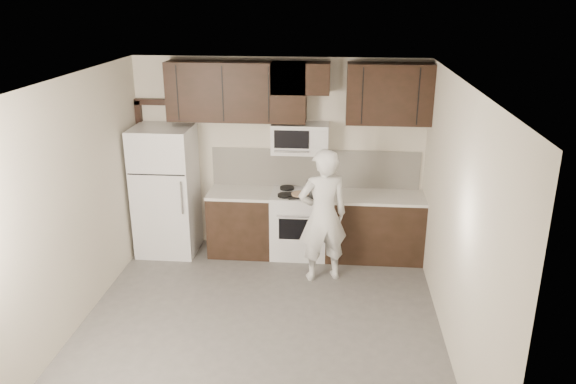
# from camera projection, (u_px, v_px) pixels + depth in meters

# --- Properties ---
(floor) EXTENTS (4.50, 4.50, 0.00)m
(floor) POSITION_uv_depth(u_px,v_px,m) (259.00, 329.00, 6.18)
(floor) COLOR #565351
(floor) RESTS_ON ground
(back_wall) EXTENTS (4.00, 0.00, 4.00)m
(back_wall) POSITION_uv_depth(u_px,v_px,m) (280.00, 155.00, 7.84)
(back_wall) COLOR beige
(back_wall) RESTS_ON ground
(ceiling) EXTENTS (4.50, 4.50, 0.00)m
(ceiling) POSITION_uv_depth(u_px,v_px,m) (254.00, 82.00, 5.27)
(ceiling) COLOR white
(ceiling) RESTS_ON back_wall
(counter_run) EXTENTS (2.95, 0.64, 0.91)m
(counter_run) POSITION_uv_depth(u_px,v_px,m) (321.00, 224.00, 7.80)
(counter_run) COLOR black
(counter_run) RESTS_ON floor
(stove) EXTENTS (0.76, 0.66, 0.94)m
(stove) POSITION_uv_depth(u_px,v_px,m) (299.00, 223.00, 7.82)
(stove) COLOR silver
(stove) RESTS_ON floor
(backsplash) EXTENTS (2.90, 0.02, 0.54)m
(backsplash) POSITION_uv_depth(u_px,v_px,m) (315.00, 168.00, 7.84)
(backsplash) COLOR silver
(backsplash) RESTS_ON counter_run
(upper_cabinets) EXTENTS (3.48, 0.35, 0.78)m
(upper_cabinets) POSITION_uv_depth(u_px,v_px,m) (294.00, 91.00, 7.34)
(upper_cabinets) COLOR black
(upper_cabinets) RESTS_ON back_wall
(microwave) EXTENTS (0.76, 0.42, 0.40)m
(microwave) POSITION_uv_depth(u_px,v_px,m) (300.00, 138.00, 7.53)
(microwave) COLOR silver
(microwave) RESTS_ON upper_cabinets
(refrigerator) EXTENTS (0.80, 0.76, 1.80)m
(refrigerator) POSITION_uv_depth(u_px,v_px,m) (166.00, 191.00, 7.78)
(refrigerator) COLOR silver
(refrigerator) RESTS_ON floor
(door_trim) EXTENTS (0.50, 0.08, 2.12)m
(door_trim) POSITION_uv_depth(u_px,v_px,m) (146.00, 160.00, 8.00)
(door_trim) COLOR black
(door_trim) RESTS_ON floor
(saucepan) EXTENTS (0.31, 0.18, 0.17)m
(saucepan) POSITION_uv_depth(u_px,v_px,m) (313.00, 185.00, 7.77)
(saucepan) COLOR silver
(saucepan) RESTS_ON stove
(baking_tray) EXTENTS (0.41, 0.35, 0.02)m
(baking_tray) POSITION_uv_depth(u_px,v_px,m) (300.00, 195.00, 7.56)
(baking_tray) COLOR black
(baking_tray) RESTS_ON counter_run
(pizza) EXTENTS (0.29, 0.29, 0.02)m
(pizza) POSITION_uv_depth(u_px,v_px,m) (300.00, 194.00, 7.55)
(pizza) COLOR #CBB388
(pizza) RESTS_ON baking_tray
(person) EXTENTS (0.73, 0.59, 1.73)m
(person) POSITION_uv_depth(u_px,v_px,m) (323.00, 216.00, 7.01)
(person) COLOR silver
(person) RESTS_ON floor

